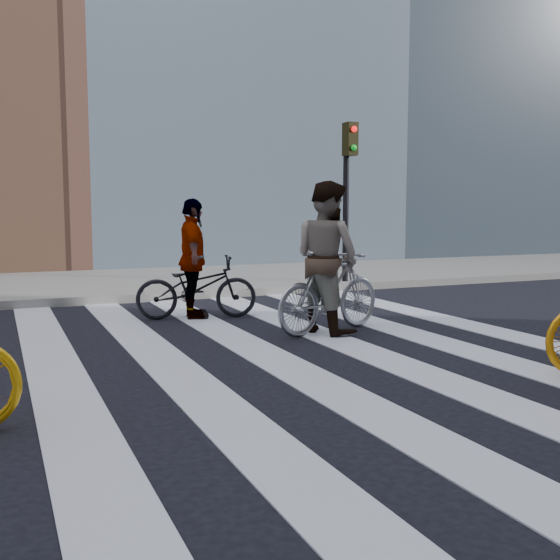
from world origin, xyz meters
TOP-DOWN VIEW (x-y plane):
  - ground at (0.00, 0.00)m, footprint 100.00×100.00m
  - sidewalk_far at (0.00, 7.50)m, footprint 100.00×5.00m
  - zebra_crosswalk at (0.00, 0.00)m, footprint 8.25×10.00m
  - traffic_signal at (4.40, 5.32)m, footprint 0.22×0.42m
  - bike_silver_mid at (1.85, 1.25)m, footprint 1.88×1.03m
  - bike_dark_rear at (0.55, 3.00)m, footprint 1.86×0.96m
  - rider_mid at (1.80, 1.25)m, footprint 1.00×1.14m
  - rider_rear at (0.50, 3.00)m, footprint 0.63×1.10m

SIDE VIEW (x-z plane):
  - ground at x=0.00m, z-range 0.00..0.00m
  - zebra_crosswalk at x=0.00m, z-range 0.00..0.01m
  - sidewalk_far at x=0.00m, z-range 0.00..0.15m
  - bike_dark_rear at x=0.55m, z-range 0.00..0.93m
  - bike_silver_mid at x=1.85m, z-range 0.00..1.09m
  - rider_rear at x=0.50m, z-range 0.00..1.77m
  - rider_mid at x=1.80m, z-range 0.00..1.97m
  - traffic_signal at x=4.40m, z-range 0.62..3.94m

